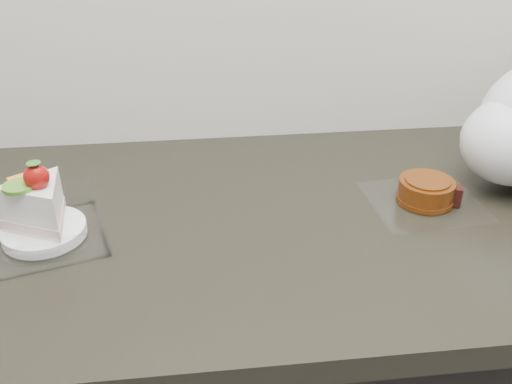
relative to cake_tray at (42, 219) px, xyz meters
name	(u,v)px	position (x,y,z in m)	size (l,w,h in m)	color
cake_tray	(42,219)	(0.00, 0.00, 0.00)	(0.21, 0.21, 0.13)	white
mooncake_wrap	(427,193)	(0.61, 0.04, -0.02)	(0.19, 0.18, 0.04)	white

